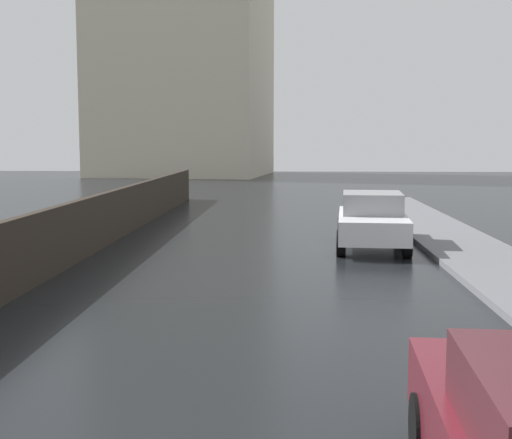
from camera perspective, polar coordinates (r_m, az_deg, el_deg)
car_white_mid_road at (r=18.47m, az=9.36°, el=-0.03°), size 2.03×4.23×1.44m
distant_tower at (r=58.26m, az=-5.90°, el=17.18°), size 14.01×13.37×31.07m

